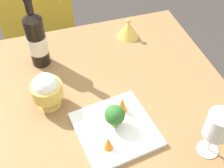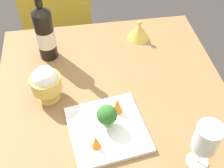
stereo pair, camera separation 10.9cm
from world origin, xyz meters
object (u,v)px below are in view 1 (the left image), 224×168
object	(u,v)px
rice_bowl_lid	(128,29)
broccoli_floret	(115,115)
serving_plate	(115,129)
rice_bowl	(47,89)
wine_bottle	(36,39)
chair_by_wall	(40,27)
wine_glass	(218,126)
carrot_garnish_right	(108,143)
carrot_garnish_left	(121,104)

from	to	relation	value
rice_bowl_lid	broccoli_floret	xyz separation A→B (m)	(0.46, -0.21, 0.03)
rice_bowl_lid	serving_plate	bearing A→B (deg)	-24.00
rice_bowl	serving_plate	world-z (taller)	rice_bowl
serving_plate	wine_bottle	bearing A→B (deg)	-155.54
chair_by_wall	rice_bowl	xyz separation A→B (m)	(0.80, -0.03, 0.29)
wine_bottle	rice_bowl	world-z (taller)	wine_bottle
wine_glass	chair_by_wall	bearing A→B (deg)	-159.79
wine_glass	broccoli_floret	world-z (taller)	wine_glass
serving_plate	rice_bowl	bearing A→B (deg)	-133.90
rice_bowl_lid	serving_plate	size ratio (longest dim) A/B	0.36
serving_plate	broccoli_floret	distance (m)	0.06
chair_by_wall	broccoli_floret	xyz separation A→B (m)	(0.97, 0.16, 0.28)
wine_bottle	broccoli_floret	size ratio (longest dim) A/B	3.64
rice_bowl	broccoli_floret	world-z (taller)	rice_bowl
rice_bowl_lid	serving_plate	xyz separation A→B (m)	(0.48, -0.21, -0.03)
chair_by_wall	rice_bowl_lid	distance (m)	0.68
chair_by_wall	rice_bowl_lid	xyz separation A→B (m)	(0.51, 0.37, 0.25)
carrot_garnish_right	serving_plate	bearing A→B (deg)	145.30
chair_by_wall	serving_plate	bearing A→B (deg)	-77.40
broccoli_floret	carrot_garnish_right	bearing A→B (deg)	-30.38
rice_bowl	carrot_garnish_left	bearing A→B (deg)	62.59
wine_bottle	serving_plate	xyz separation A→B (m)	(0.42, 0.19, -0.11)
rice_bowl_lid	broccoli_floret	size ratio (longest dim) A/B	1.17
broccoli_floret	carrot_garnish_left	xyz separation A→B (m)	(-0.05, 0.04, -0.02)
rice_bowl_lid	carrot_garnish_right	xyz separation A→B (m)	(0.54, -0.26, 0.00)
wine_bottle	broccoli_floret	xyz separation A→B (m)	(0.40, 0.19, -0.06)
carrot_garnish_left	broccoli_floret	bearing A→B (deg)	-37.23
rice_bowl_lid	chair_by_wall	bearing A→B (deg)	-143.55
wine_glass	carrot_garnish_left	distance (m)	0.32
rice_bowl_lid	serving_plate	world-z (taller)	rice_bowl_lid
wine_glass	carrot_garnish_right	size ratio (longest dim) A/B	3.40
chair_by_wall	wine_glass	world-z (taller)	wine_glass
broccoli_floret	wine_glass	bearing A→B (deg)	56.18
rice_bowl	rice_bowl_lid	world-z (taller)	rice_bowl
chair_by_wall	wine_glass	size ratio (longest dim) A/B	4.75
wine_bottle	broccoli_floret	bearing A→B (deg)	25.40
carrot_garnish_left	serving_plate	bearing A→B (deg)	-31.61
chair_by_wall	serving_plate	distance (m)	1.02
rice_bowl_lid	rice_bowl	bearing A→B (deg)	-54.34
rice_bowl	serving_plate	size ratio (longest dim) A/B	0.50
serving_plate	carrot_garnish_left	distance (m)	0.09
chair_by_wall	carrot_garnish_right	world-z (taller)	chair_by_wall
wine_bottle	rice_bowl	distance (m)	0.24
carrot_garnish_left	rice_bowl	bearing A→B (deg)	-117.41
rice_bowl_lid	carrot_garnish_right	bearing A→B (deg)	-25.40
carrot_garnish_right	wine_glass	bearing A→B (deg)	72.97
chair_by_wall	carrot_garnish_left	size ratio (longest dim) A/B	13.33
chair_by_wall	carrot_garnish_left	bearing A→B (deg)	-74.35
wine_bottle	carrot_garnish_left	world-z (taller)	wine_bottle
wine_bottle	carrot_garnish_right	xyz separation A→B (m)	(0.48, 0.14, -0.08)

